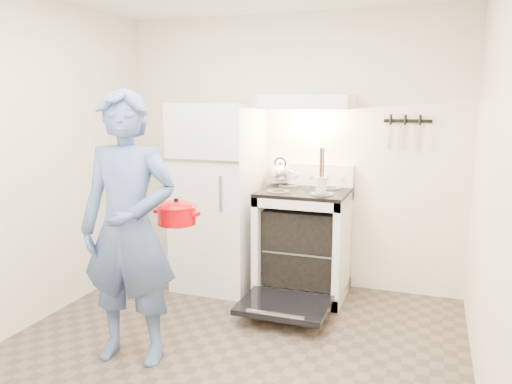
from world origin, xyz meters
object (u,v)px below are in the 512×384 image
Objects in this scene: refrigerator at (218,196)px; tea_kettle at (280,171)px; person at (129,229)px; stove_body at (303,244)px; dutch_oven at (177,215)px.

tea_kettle is at bearing 22.23° from refrigerator.
person is (0.01, -1.46, 0.05)m from refrigerator.
tea_kettle reaches higher than stove_body.
refrigerator is 5.09× the size of dutch_oven.
stove_body is at bearing 1.77° from refrigerator.
stove_body is (0.81, 0.02, -0.39)m from refrigerator.
stove_body is 3.56× the size of tea_kettle.
dutch_oven reaches higher than stove_body.
refrigerator is at bearing 81.96° from person.
stove_body is 2.76× the size of dutch_oven.
person is 0.35m from dutch_oven.
tea_kettle is 0.77× the size of dutch_oven.
refrigerator is 1.85× the size of stove_body.
person reaches higher than dutch_oven.
tea_kettle is at bearing 145.55° from stove_body.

